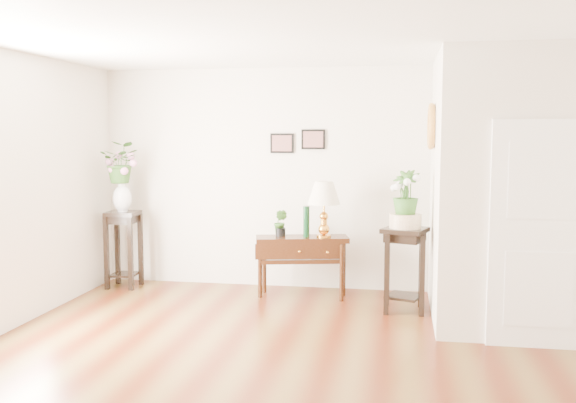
% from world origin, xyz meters
% --- Properties ---
extents(floor, '(6.00, 5.50, 0.02)m').
position_xyz_m(floor, '(0.00, 0.00, 0.00)').
color(floor, brown).
rests_on(floor, ground).
extents(ceiling, '(6.00, 5.50, 0.02)m').
position_xyz_m(ceiling, '(0.00, 0.00, 2.80)').
color(ceiling, white).
rests_on(ceiling, ground).
extents(wall_back, '(6.00, 0.02, 2.80)m').
position_xyz_m(wall_back, '(0.00, 2.75, 1.40)').
color(wall_back, silver).
rests_on(wall_back, ground).
extents(wall_front, '(6.00, 0.02, 2.80)m').
position_xyz_m(wall_front, '(0.00, -2.75, 1.40)').
color(wall_front, silver).
rests_on(wall_front, ground).
extents(partition, '(1.80, 1.95, 2.80)m').
position_xyz_m(partition, '(2.10, 1.77, 1.40)').
color(partition, silver).
rests_on(partition, floor).
extents(door, '(0.90, 0.05, 2.10)m').
position_xyz_m(door, '(2.10, 0.78, 1.05)').
color(door, white).
rests_on(door, floor).
extents(art_print_left, '(0.30, 0.02, 0.25)m').
position_xyz_m(art_print_left, '(-0.65, 2.73, 1.85)').
color(art_print_left, black).
rests_on(art_print_left, wall_back).
extents(art_print_right, '(0.30, 0.02, 0.25)m').
position_xyz_m(art_print_right, '(-0.25, 2.73, 1.90)').
color(art_print_right, black).
rests_on(art_print_right, wall_back).
extents(wall_ornament, '(0.07, 0.51, 0.51)m').
position_xyz_m(wall_ornament, '(1.16, 1.90, 2.05)').
color(wall_ornament, '#B67C40').
rests_on(wall_ornament, partition).
extents(console_table, '(1.16, 0.61, 0.74)m').
position_xyz_m(console_table, '(-0.32, 2.25, 0.37)').
color(console_table, black).
rests_on(console_table, floor).
extents(table_lamp, '(0.44, 0.44, 0.68)m').
position_xyz_m(table_lamp, '(-0.05, 2.25, 1.09)').
color(table_lamp, orange).
rests_on(table_lamp, console_table).
extents(green_vase, '(0.09, 0.09, 0.37)m').
position_xyz_m(green_vase, '(-0.26, 2.25, 0.91)').
color(green_vase, black).
rests_on(green_vase, console_table).
extents(potted_plant, '(0.20, 0.18, 0.31)m').
position_xyz_m(potted_plant, '(-0.58, 2.25, 0.89)').
color(potted_plant, '#2B5B1E').
rests_on(potted_plant, console_table).
extents(plant_stand_a, '(0.40, 0.40, 0.98)m').
position_xyz_m(plant_stand_a, '(-2.65, 2.34, 0.49)').
color(plant_stand_a, black).
rests_on(plant_stand_a, floor).
extents(porcelain_vase, '(0.27, 0.27, 0.41)m').
position_xyz_m(porcelain_vase, '(-2.65, 2.34, 1.21)').
color(porcelain_vase, white).
rests_on(porcelain_vase, plant_stand_a).
extents(lily_arrangement, '(0.52, 0.46, 0.53)m').
position_xyz_m(lily_arrangement, '(-2.65, 2.34, 1.65)').
color(lily_arrangement, '#2B5B1E').
rests_on(lily_arrangement, porcelain_vase).
extents(plant_stand_b, '(0.56, 0.56, 0.93)m').
position_xyz_m(plant_stand_b, '(0.90, 1.82, 0.47)').
color(plant_stand_b, black).
rests_on(plant_stand_b, floor).
extents(ceramic_bowl, '(0.45, 0.45, 0.16)m').
position_xyz_m(ceramic_bowl, '(0.90, 1.82, 1.01)').
color(ceramic_bowl, beige).
rests_on(ceramic_bowl, plant_stand_b).
extents(narcissus, '(0.37, 0.37, 0.52)m').
position_xyz_m(narcissus, '(0.90, 1.82, 1.31)').
color(narcissus, '#2B5B1E').
rests_on(narcissus, ceramic_bowl).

